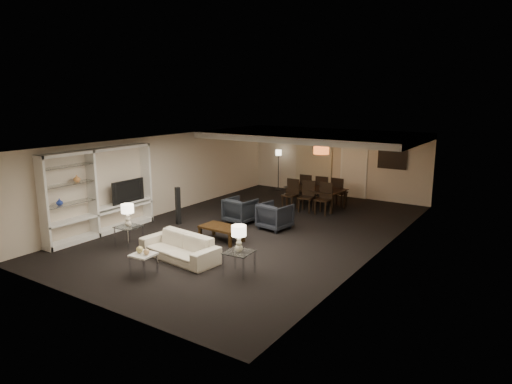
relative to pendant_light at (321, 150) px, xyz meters
The scene contains 35 objects.
floor 4.00m from the pendant_light, 94.90° to the right, with size 11.00×11.00×0.00m, color black.
ceiling 3.56m from the pendant_light, 94.90° to the right, with size 7.00×11.00×0.02m, color silver.
wall_back 2.13m from the pendant_light, 98.53° to the left, with size 7.00×0.02×2.50m, color beige.
wall_front 9.03m from the pendant_light, 91.91° to the right, with size 7.00×0.02×2.50m, color beige.
wall_left 5.21m from the pendant_light, 137.35° to the right, with size 0.02×11.00×2.50m, color beige.
wall_right 4.79m from the pendant_light, 47.56° to the right, with size 0.02×11.00×2.50m, color beige.
ceiling_soffit 0.57m from the pendant_light, behind, with size 7.00×4.00×0.20m, color silver.
curtains 2.38m from the pendant_light, 122.01° to the left, with size 1.50×0.12×2.40m, color beige.
door 2.19m from the pendant_light, 78.52° to the left, with size 0.90×0.05×2.10m, color silver.
painting 2.69m from the pendant_light, 47.44° to the left, with size 0.95×0.04×0.65m, color #142D38.
media_unit 7.13m from the pendant_light, 120.62° to the right, with size 0.38×3.40×2.35m, color white, non-canonical shape.
pendant_light is the anchor object (origin of this frame).
sofa 6.63m from the pendant_light, 94.64° to the right, with size 2.01×0.79×0.59m, color beige.
coffee_table 5.13m from the pendant_light, 96.18° to the right, with size 1.10×0.64×0.40m, color black, non-canonical shape.
armchair_left 3.64m from the pendant_light, 109.85° to the right, with size 0.80×0.82×0.75m, color black.
armchair_right 3.47m from the pendant_light, 88.53° to the right, with size 0.80×0.82×0.75m, color black.
side_table_left 6.98m from the pendant_light, 109.13° to the right, with size 0.55×0.55×0.51m, color white, non-canonical shape.
side_table_right 6.72m from the pendant_light, 79.56° to the right, with size 0.55×0.55×0.51m, color white, non-canonical shape.
table_lamp_left 6.87m from the pendant_light, 109.13° to the right, with size 0.31×0.31×0.57m, color beige, non-canonical shape.
table_lamp_right 6.61m from the pendant_light, 79.56° to the right, with size 0.31×0.31×0.57m, color beige, non-canonical shape.
marble_table 7.71m from the pendant_light, 93.97° to the right, with size 0.46×0.46×0.46m, color white, non-canonical shape.
gold_gourd_a 7.65m from the pendant_light, 94.73° to the right, with size 0.15×0.15×0.15m, color #D1BE6E.
gold_gourd_b 7.64m from the pendant_light, 93.21° to the right, with size 0.13×0.13×0.13m, color #E6B67A.
television 6.43m from the pendant_light, 124.19° to the right, with size 0.14×1.10×0.64m, color black.
vase_blue 8.20m from the pendant_light, 116.23° to the right, with size 0.16×0.16×0.17m, color #23399B.
vase_amber 7.69m from the pendant_light, 118.01° to the right, with size 0.18×0.18×0.18m, color #D48846.
floor_speaker 5.13m from the pendant_light, 121.05° to the right, with size 0.12×0.12×1.11m, color black.
dining_table 1.60m from the pendant_light, 105.04° to the right, with size 1.92×1.07×0.67m, color black.
chair_nl 1.81m from the pendant_light, 126.65° to the right, with size 0.46×0.46×1.00m, color black, non-canonical shape.
chair_nm 1.68m from the pendant_light, 94.21° to the right, with size 0.46×0.46×1.00m, color black, non-canonical shape.
chair_nr 1.76m from the pendant_light, 59.17° to the right, with size 0.46×0.46×1.00m, color black, non-canonical shape.
chair_fl 1.62m from the pendant_light, 148.69° to the left, with size 0.46×0.46×1.00m, color black, non-canonical shape.
chair_fm 1.48m from the pendant_light, 99.23° to the left, with size 0.46×0.46×1.00m, color black, non-canonical shape.
chair_fr 1.57m from the pendant_light, 37.17° to the left, with size 0.46×0.46×1.00m, color black, non-canonical shape.
floor_lamp 3.27m from the pendant_light, 148.02° to the left, with size 0.23×0.23×1.60m, color black, non-canonical shape.
Camera 1 is at (6.78, -10.32, 3.77)m, focal length 32.00 mm.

